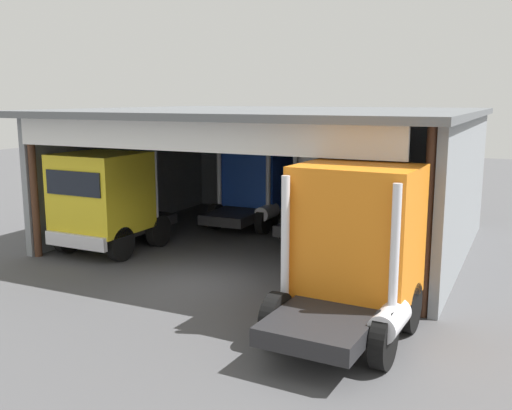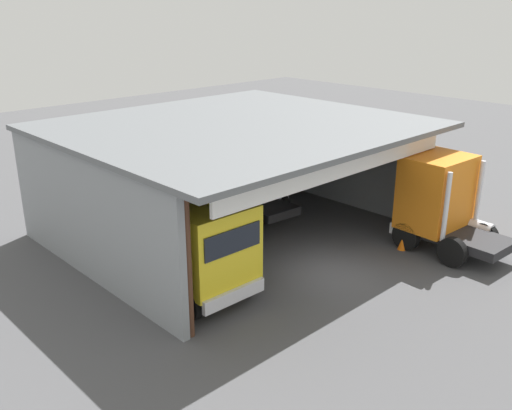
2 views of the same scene
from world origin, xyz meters
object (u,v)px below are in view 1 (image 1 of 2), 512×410
Objects in this scene: truck_yellow_center_left_bay at (106,199)px; truck_blue_center_bay at (256,178)px; traffic_cone at (310,301)px; truck_white_right_bay at (334,192)px; oil_drum at (403,216)px; tool_cart at (447,218)px; truck_orange_center_right_bay at (353,248)px.

truck_yellow_center_left_bay is 0.90× the size of truck_blue_center_bay.
truck_blue_center_bay is at bearing 122.95° from traffic_cone.
truck_blue_center_bay reaches higher than truck_white_right_bay.
tool_cart reaches higher than oil_drum.
truck_blue_center_bay is at bearing 167.39° from truck_white_right_bay.
truck_yellow_center_left_bay is at bearing 163.95° from traffic_cone.
truck_orange_center_right_bay is at bearing -31.69° from traffic_cone.
truck_yellow_center_left_bay is at bearing -134.71° from oil_drum.
truck_yellow_center_left_bay is 9.83m from truck_orange_center_right_bay.
truck_orange_center_right_bay is (9.34, -3.09, 0.12)m from truck_yellow_center_left_bay.
traffic_cone is at bearing 151.12° from truck_orange_center_right_bay.
truck_white_right_bay reaches higher than oil_drum.
truck_yellow_center_left_bay is 12.86m from tool_cart.
truck_blue_center_bay is 1.06× the size of truck_white_right_bay.
truck_white_right_bay reaches higher than truck_yellow_center_left_bay.
truck_blue_center_bay is 5.58× the size of oil_drum.
oil_drum is at bearing 89.66° from traffic_cone.
truck_blue_center_bay is 7.66m from tool_cart.
truck_white_right_bay is at bearing -120.93° from oil_drum.
truck_orange_center_right_bay is 4.97× the size of oil_drum.
truck_white_right_bay is 1.06× the size of truck_orange_center_right_bay.
tool_cart is 1.79× the size of traffic_cone.
truck_white_right_bay is (3.64, -1.06, -0.17)m from truck_blue_center_bay.
truck_blue_center_bay is 11.41m from truck_orange_center_right_bay.
traffic_cone is at bearing -90.34° from oil_drum.
truck_blue_center_bay is 3.79m from truck_white_right_bay.
truck_white_right_bay is 5.28× the size of oil_drum.
truck_blue_center_bay is (2.62, 6.13, 0.10)m from truck_yellow_center_left_bay.
oil_drum reaches higher than traffic_cone.
truck_yellow_center_left_bay is at bearing -113.84° from truck_blue_center_bay.
truck_orange_center_right_bay is at bearing -54.62° from truck_blue_center_bay.
traffic_cone is (5.48, -8.46, -1.62)m from truck_blue_center_bay.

